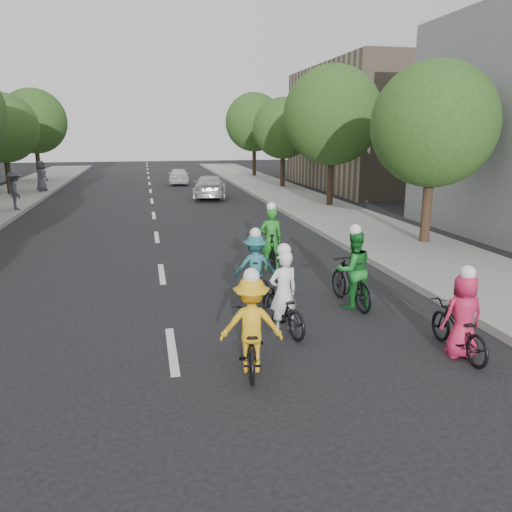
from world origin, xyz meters
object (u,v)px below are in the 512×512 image
object	(u,v)px
cyclist_5	(270,246)
follow_car_lead	(210,187)
cyclist_1	(251,332)
follow_car_trail	(179,176)
cyclist_4	(282,303)
spectator_2	(41,176)
spectator_0	(15,190)
cyclist_0	(255,270)
cyclist_2	(460,324)
cyclist_3	(352,276)

from	to	relation	value
cyclist_5	follow_car_lead	bearing A→B (deg)	-87.80
cyclist_1	follow_car_trail	bearing A→B (deg)	-81.70
cyclist_4	spectator_2	distance (m)	26.16
spectator_0	spectator_2	distance (m)	7.96
cyclist_1	cyclist_5	distance (m)	6.11
cyclist_0	cyclist_5	world-z (taller)	cyclist_5
spectator_0	spectator_2	bearing A→B (deg)	-19.18
spectator_2	cyclist_0	bearing A→B (deg)	-137.24
cyclist_5	follow_car_lead	world-z (taller)	cyclist_5
cyclist_4	spectator_0	world-z (taller)	spectator_0
cyclist_5	follow_car_trail	size ratio (longest dim) A/B	0.53
spectator_2	cyclist_2	bearing A→B (deg)	-134.82
cyclist_1	cyclist_0	bearing A→B (deg)	-93.40
cyclist_3	spectator_2	distance (m)	25.90
cyclist_0	cyclist_4	world-z (taller)	cyclist_4
cyclist_2	spectator_2	xyz separation A→B (m)	(-11.41, 26.33, 0.53)
cyclist_2	follow_car_trail	xyz separation A→B (m)	(-2.69, 30.17, 0.05)
cyclist_1	cyclist_3	xyz separation A→B (m)	(2.77, 2.44, 0.07)
cyclist_0	spectator_0	world-z (taller)	spectator_0
cyclist_1	follow_car_lead	size ratio (longest dim) A/B	0.40
follow_car_lead	spectator_0	size ratio (longest dim) A/B	2.41
cyclist_2	follow_car_lead	bearing A→B (deg)	-84.12
cyclist_0	cyclist_3	bearing A→B (deg)	157.81
cyclist_1	spectator_2	distance (m)	27.23
follow_car_trail	spectator_2	size ratio (longest dim) A/B	1.92
cyclist_3	follow_car_trail	distance (m)	27.53
cyclist_2	spectator_0	bearing A→B (deg)	-56.78
cyclist_1	cyclist_5	bearing A→B (deg)	-97.01
cyclist_2	spectator_2	world-z (taller)	spectator_2
cyclist_4	follow_car_trail	bearing A→B (deg)	-101.96
cyclist_1	cyclist_3	world-z (taller)	cyclist_3
follow_car_lead	spectator_2	world-z (taller)	spectator_2
cyclist_2	cyclist_5	xyz separation A→B (m)	(-1.81, 6.10, 0.10)
cyclist_0	cyclist_1	bearing A→B (deg)	84.24
follow_car_lead	follow_car_trail	xyz separation A→B (m)	(-1.23, 8.23, -0.03)
cyclist_2	cyclist_3	world-z (taller)	cyclist_3
cyclist_1	cyclist_5	world-z (taller)	cyclist_5
cyclist_4	spectator_2	xyz separation A→B (m)	(-8.73, 24.65, 0.52)
cyclist_2	cyclist_3	xyz separation A→B (m)	(-0.83, 2.69, 0.14)
cyclist_5	follow_car_trail	bearing A→B (deg)	-84.46
cyclist_0	spectator_0	size ratio (longest dim) A/B	0.89
cyclist_5	follow_car_lead	distance (m)	15.84
cyclist_5	spectator_0	xyz separation A→B (m)	(-9.31, 12.28, 0.42)
cyclist_2	spectator_0	world-z (taller)	spectator_0
cyclist_0	cyclist_3	xyz separation A→B (m)	(1.92, -1.10, 0.06)
cyclist_0	cyclist_3	distance (m)	2.22
spectator_2	follow_car_lead	bearing A→B (deg)	-92.10
follow_car_lead	spectator_0	distance (m)	10.30
cyclist_2	follow_car_trail	bearing A→B (deg)	-82.84
cyclist_4	spectator_2	world-z (taller)	spectator_2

